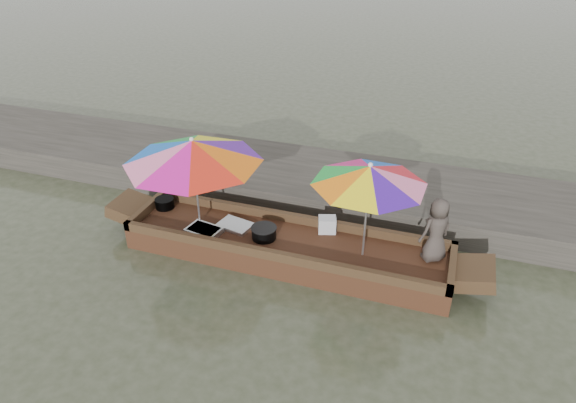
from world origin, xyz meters
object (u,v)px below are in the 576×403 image
(charcoal_grill, at_px, (264,233))
(umbrella_bow, at_px, (196,182))
(tray_crayfish, at_px, (204,231))
(vendor, at_px, (437,230))
(boat_hull, at_px, (286,249))
(supply_bag, at_px, (327,225))
(cooking_pot, at_px, (165,203))
(tray_scallop, at_px, (235,225))
(umbrella_stern, at_px, (366,211))

(charcoal_grill, height_order, umbrella_bow, umbrella_bow)
(tray_crayfish, xyz_separation_m, vendor, (3.57, 0.49, 0.47))
(boat_hull, xyz_separation_m, charcoal_grill, (-0.35, -0.06, 0.27))
(supply_bag, bearing_deg, charcoal_grill, -150.62)
(tray_crayfish, relative_size, vendor, 0.53)
(cooking_pot, xyz_separation_m, tray_crayfish, (1.02, -0.52, -0.04))
(cooking_pot, xyz_separation_m, tray_scallop, (1.43, -0.18, -0.06))
(tray_crayfish, relative_size, tray_scallop, 1.00)
(tray_scallop, bearing_deg, vendor, 2.73)
(cooking_pot, bearing_deg, vendor, -0.42)
(umbrella_stern, bearing_deg, vendor, 13.20)
(umbrella_bow, distance_m, umbrella_stern, 2.76)
(umbrella_stern, bearing_deg, tray_crayfish, -174.42)
(cooking_pot, distance_m, supply_bag, 2.90)
(charcoal_grill, bearing_deg, cooking_pot, 170.50)
(vendor, distance_m, umbrella_bow, 3.79)
(tray_scallop, bearing_deg, umbrella_stern, -2.29)
(boat_hull, distance_m, umbrella_stern, 1.56)
(umbrella_bow, relative_size, umbrella_stern, 1.32)
(umbrella_bow, bearing_deg, supply_bag, 12.10)
(tray_scallop, relative_size, charcoal_grill, 1.40)
(charcoal_grill, relative_size, umbrella_stern, 0.23)
(boat_hull, xyz_separation_m, cooking_pot, (-2.35, 0.27, 0.26))
(vendor, bearing_deg, boat_hull, -35.42)
(boat_hull, height_order, tray_crayfish, tray_crayfish)
(tray_crayfish, height_order, supply_bag, supply_bag)
(cooking_pot, xyz_separation_m, supply_bag, (2.90, 0.17, 0.04))
(tray_crayfish, height_order, tray_scallop, tray_crayfish)
(tray_crayfish, bearing_deg, cooking_pot, 153.06)
(tray_crayfish, distance_m, tray_scallop, 0.53)
(charcoal_grill, xyz_separation_m, supply_bag, (0.90, 0.51, 0.04))
(tray_crayfish, xyz_separation_m, charcoal_grill, (0.97, 0.19, 0.05))
(supply_bag, height_order, vendor, vendor)
(boat_hull, distance_m, umbrella_bow, 1.80)
(boat_hull, height_order, charcoal_grill, charcoal_grill)
(tray_scallop, bearing_deg, tray_crayfish, -140.22)
(boat_hull, relative_size, umbrella_bow, 2.36)
(tray_crayfish, xyz_separation_m, umbrella_stern, (2.56, 0.25, 0.73))
(tray_scallop, height_order, supply_bag, supply_bag)
(cooking_pot, xyz_separation_m, charcoal_grill, (2.00, -0.33, 0.01))
(cooking_pot, distance_m, umbrella_bow, 1.11)
(boat_hull, height_order, supply_bag, supply_bag)
(charcoal_grill, height_order, vendor, vendor)
(charcoal_grill, bearing_deg, boat_hull, 10.22)
(cooking_pot, xyz_separation_m, vendor, (4.59, -0.03, 0.43))
(tray_scallop, xyz_separation_m, umbrella_stern, (2.15, -0.09, 0.74))
(charcoal_grill, distance_m, vendor, 2.65)
(cooking_pot, xyz_separation_m, umbrella_bow, (0.82, -0.27, 0.69))
(vendor, relative_size, umbrella_bow, 0.47)
(cooking_pot, distance_m, charcoal_grill, 2.02)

